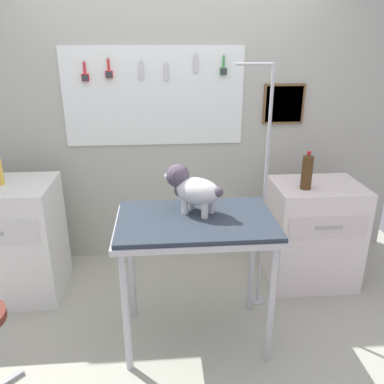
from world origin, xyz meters
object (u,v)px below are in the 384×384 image
object	(u,v)px
grooming_table	(196,232)
dog	(192,188)
counter_left	(6,240)
grooming_arm	(263,203)
cabinet_right	(313,233)
soda_bottle	(307,172)

from	to	relation	value
grooming_table	dog	distance (m)	0.27
dog	counter_left	distance (m)	1.60
grooming_arm	dog	bearing A→B (deg)	-155.47
grooming_table	dog	world-z (taller)	dog
grooming_table	dog	xyz separation A→B (m)	(-0.02, 0.10, 0.25)
counter_left	cabinet_right	size ratio (longest dim) A/B	1.08
soda_bottle	grooming_table	bearing A→B (deg)	-148.69
grooming_arm	counter_left	distance (m)	1.96
grooming_table	soda_bottle	world-z (taller)	soda_bottle
grooming_table	counter_left	distance (m)	1.57
grooming_table	cabinet_right	distance (m)	1.23
dog	soda_bottle	world-z (taller)	dog
grooming_table	soda_bottle	distance (m)	1.04
grooming_arm	soda_bottle	distance (m)	0.45
counter_left	cabinet_right	bearing A→B (deg)	-0.45
grooming_table	dog	bearing A→B (deg)	100.44
grooming_table	soda_bottle	xyz separation A→B (m)	(0.87, 0.53, 0.19)
counter_left	soda_bottle	xyz separation A→B (m)	(2.28, -0.10, 0.53)
dog	cabinet_right	world-z (taller)	dog
cabinet_right	dog	bearing A→B (deg)	-153.56
grooming_arm	soda_bottle	bearing A→B (deg)	27.69
cabinet_right	soda_bottle	world-z (taller)	soda_bottle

